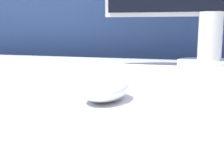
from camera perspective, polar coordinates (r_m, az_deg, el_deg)
The scene contains 3 objects.
partition_panel at distance 1.23m, azimuth 10.38°, elevation 6.81°, with size 5.00×0.03×1.48m.
computer_mouse_near at distance 0.48m, azimuth -1.06°, elevation -0.88°, with size 0.08×0.11×0.04m.
keyboard at distance 0.70m, azimuth 3.46°, elevation 2.09°, with size 0.43×0.12×0.02m.
Camera 1 is at (0.13, -0.56, 0.82)m, focal length 50.00 mm.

